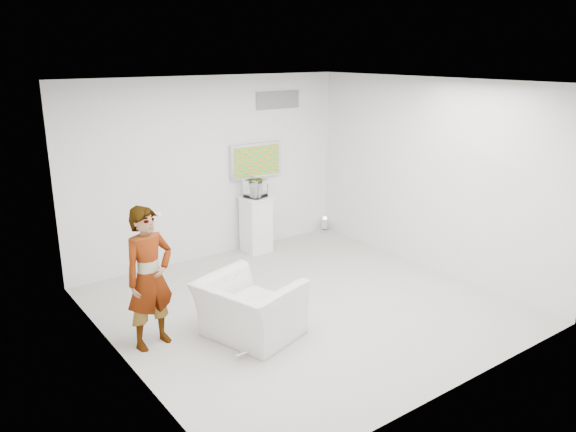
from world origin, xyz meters
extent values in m
cube|color=#AEAA9F|center=(0.00, 0.00, 0.01)|extent=(5.00, 5.00, 0.01)
cube|color=#313133|center=(0.00, 0.00, 3.00)|extent=(5.00, 5.00, 0.01)
cube|color=silver|center=(0.00, 2.50, 1.50)|extent=(5.00, 0.01, 3.00)
cube|color=silver|center=(0.00, -2.50, 1.50)|extent=(5.00, 0.01, 3.00)
cube|color=silver|center=(-2.50, 0.00, 1.50)|extent=(0.01, 5.00, 3.00)
cube|color=silver|center=(2.50, 0.00, 1.50)|extent=(0.01, 5.00, 3.00)
cube|color=#BCBCC0|center=(0.85, 2.45, 1.55)|extent=(1.00, 0.08, 0.60)
cube|color=slate|center=(1.35, 2.49, 2.55)|extent=(0.90, 0.02, 0.30)
imported|color=silver|center=(-2.08, 0.20, 0.85)|extent=(0.69, 0.52, 1.71)
imported|color=silver|center=(-1.06, -0.31, 0.37)|extent=(1.26, 1.36, 0.73)
cube|color=white|center=(0.68, 2.21, 0.49)|extent=(0.47, 0.47, 0.97)
cylinder|color=silver|center=(2.33, 2.33, 0.15)|extent=(0.23, 0.23, 0.30)
cube|color=white|center=(0.68, 2.21, 1.12)|extent=(0.38, 0.38, 0.30)
cube|color=white|center=(0.68, 2.21, 1.07)|extent=(0.05, 0.14, 0.19)
cube|color=white|center=(-1.87, 0.40, 1.54)|extent=(0.07, 0.14, 0.03)
camera|label=1|loc=(-4.33, -5.59, 3.37)|focal=35.00mm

